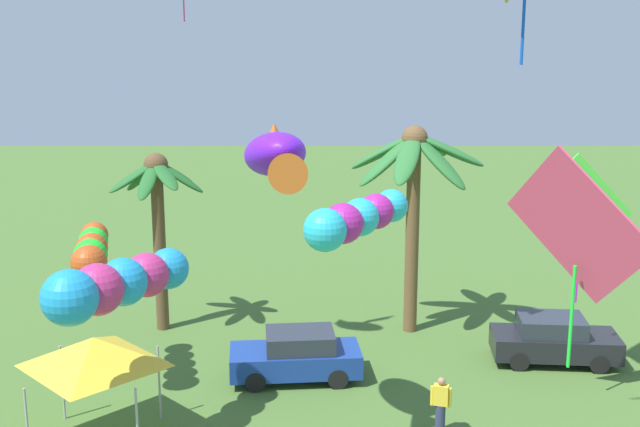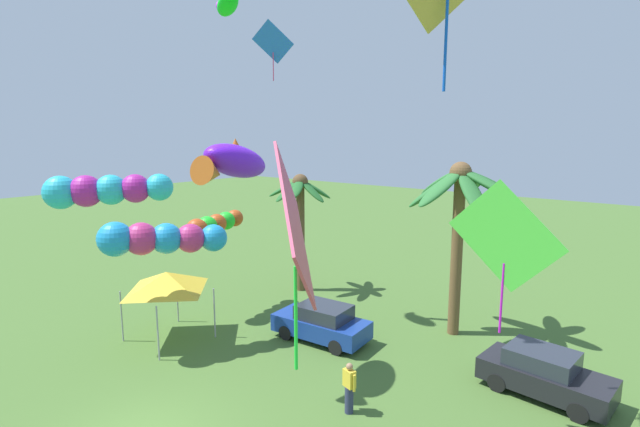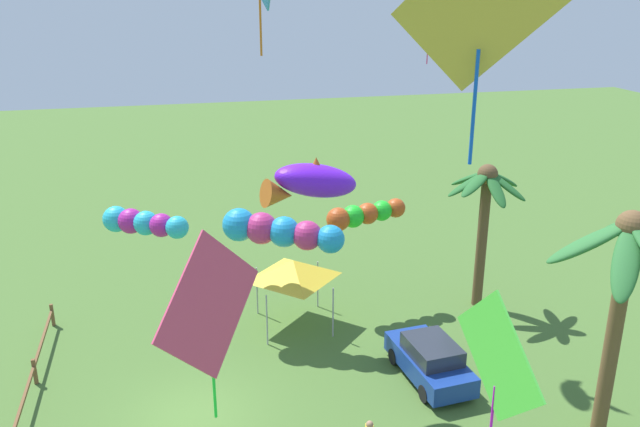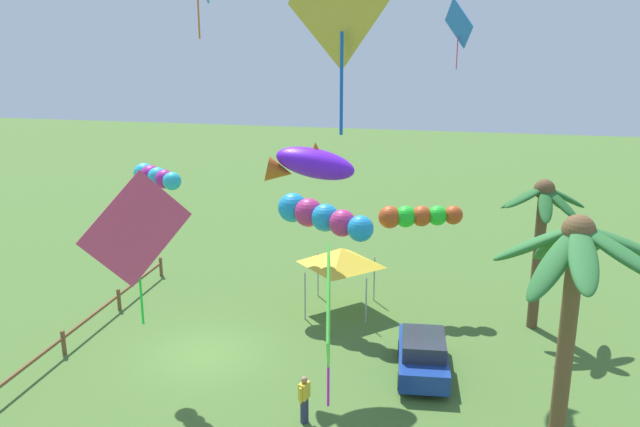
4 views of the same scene
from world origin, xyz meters
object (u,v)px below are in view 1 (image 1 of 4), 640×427
object	(u,v)px
palm_tree_0	(412,172)
kite_tube_0	(89,250)
parked_car_0	(551,339)
kite_tube_7	(114,284)
spectator_0	(438,405)
kite_tube_6	(354,219)
palm_tree_1	(155,199)
kite_diamond_2	(575,229)
parked_car_1	(294,355)
kite_fish_1	(274,156)
festival_tent	(92,352)
kite_diamond_9	(580,210)

from	to	relation	value
palm_tree_0	kite_tube_0	size ratio (longest dim) A/B	2.04
parked_car_0	kite_tube_7	size ratio (longest dim) A/B	0.93
parked_car_0	kite_tube_0	world-z (taller)	kite_tube_0
spectator_0	kite_tube_6	distance (m)	8.86
palm_tree_1	kite_diamond_2	distance (m)	15.96
parked_car_1	spectator_0	bearing A→B (deg)	-41.88
kite_fish_1	kite_tube_7	xyz separation A→B (m)	(-3.74, -0.42, -2.95)
kite_diamond_2	spectator_0	bearing A→B (deg)	112.39
kite_tube_0	kite_fish_1	xyz separation A→B (m)	(5.43, -3.43, 3.18)
kite_fish_1	kite_tube_7	world-z (taller)	kite_fish_1
palm_tree_0	parked_car_0	xyz separation A→B (m)	(4.22, -2.80, -4.89)
parked_car_1	kite_tube_0	xyz separation A→B (m)	(-5.74, -0.72, 3.48)
palm_tree_1	kite_tube_6	world-z (taller)	kite_tube_6
kite_fish_1	palm_tree_1	bearing A→B (deg)	118.43
kite_tube_7	parked_car_0	bearing A→B (deg)	25.69
kite_diamond_2	kite_tube_7	world-z (taller)	kite_diamond_2
festival_tent	kite_diamond_2	xyz separation A→B (m)	(10.50, -3.87, 4.09)
spectator_0	festival_tent	bearing A→B (deg)	-177.18
parked_car_0	kite_diamond_9	xyz separation A→B (m)	(-0.49, -3.20, 4.90)
palm_tree_1	festival_tent	bearing A→B (deg)	-90.49
palm_tree_1	kite_fish_1	xyz separation A→B (m)	(4.53, -8.36, 2.73)
kite_tube_7	festival_tent	bearing A→B (deg)	140.11
kite_tube_6	kite_diamond_9	bearing A→B (deg)	48.97
kite_tube_6	palm_tree_0	bearing A→B (deg)	79.04
palm_tree_1	palm_tree_0	bearing A→B (deg)	-0.80
palm_tree_1	kite_tube_7	size ratio (longest dim) A/B	1.45
kite_fish_1	kite_tube_6	distance (m)	5.27
palm_tree_1	parked_car_0	world-z (taller)	palm_tree_1
festival_tent	kite_diamond_2	world-z (taller)	kite_diamond_2
kite_tube_0	kite_diamond_2	bearing A→B (deg)	-31.72
kite_tube_0	kite_diamond_2	size ratio (longest dim) A/B	0.80
parked_car_0	festival_tent	distance (m)	14.09
kite_fish_1	spectator_0	bearing A→B (deg)	9.94
palm_tree_0	kite_tube_6	world-z (taller)	kite_tube_6
kite_tube_6	kite_tube_0	bearing A→B (deg)	129.94
parked_car_1	kite_tube_0	size ratio (longest dim) A/B	1.14
kite_tube_0	kite_fish_1	world-z (taller)	kite_fish_1
kite_fish_1	kite_diamond_9	bearing A→B (deg)	15.74
kite_tube_7	kite_diamond_9	xyz separation A→B (m)	(11.67, 2.65, 1.19)
parked_car_0	kite_diamond_2	bearing A→B (deg)	-105.57
palm_tree_1	kite_tube_0	distance (m)	5.03
parked_car_1	festival_tent	size ratio (longest dim) A/B	1.41
kite_tube_7	spectator_0	bearing A→B (deg)	8.25
parked_car_0	kite_tube_6	distance (m)	13.97
kite_tube_0	kite_fish_1	size ratio (longest dim) A/B	1.04
palm_tree_0	kite_tube_6	xyz separation A→B (m)	(-2.56, -13.24, 1.45)
parked_car_0	kite_diamond_9	distance (m)	5.87
palm_tree_1	parked_car_1	bearing A→B (deg)	-41.00
parked_car_0	kite_fish_1	xyz separation A→B (m)	(-8.42, -5.43, 6.66)
kite_tube_6	kite_tube_7	bearing A→B (deg)	139.53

